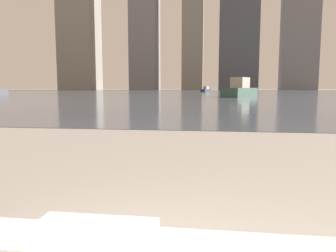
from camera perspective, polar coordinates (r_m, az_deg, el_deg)
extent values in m
cube|color=white|center=(0.64, -13.73, -19.10)|extent=(0.23, 0.16, 0.04)
cube|color=slate|center=(61.80, 7.79, 5.88)|extent=(180.00, 110.00, 0.01)
cube|color=navy|center=(65.82, 6.65, 6.17)|extent=(2.16, 3.07, 0.51)
cube|color=#B2A893|center=(65.82, 6.65, 6.65)|extent=(1.13, 1.30, 0.58)
cube|color=#335647|center=(30.97, 12.40, 5.73)|extent=(3.65, 5.00, 0.84)
cube|color=#B2A893|center=(30.97, 12.45, 7.39)|extent=(1.88, 2.14, 0.96)
cube|color=gray|center=(121.56, 4.44, 20.61)|extent=(6.87, 12.50, 60.01)
cube|color=#4C515B|center=(121.43, 12.36, 20.12)|extent=(13.27, 7.43, 58.47)
cube|color=slate|center=(122.66, 21.98, 15.33)|extent=(11.63, 7.01, 40.32)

